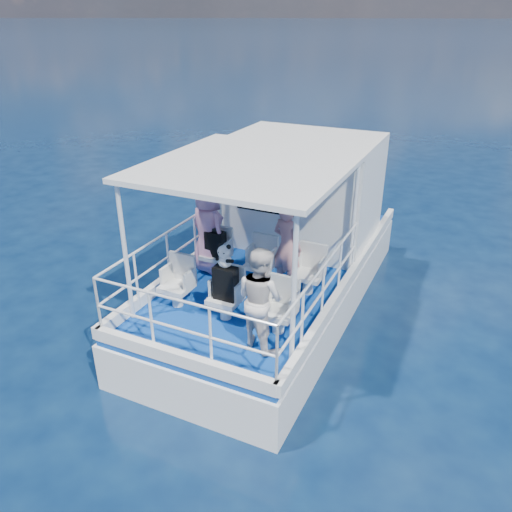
{
  "coord_description": "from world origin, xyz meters",
  "views": [
    {
      "loc": [
        3.28,
        -6.94,
        5.22
      ],
      "look_at": [
        0.2,
        -0.4,
        1.72
      ],
      "focal_mm": 35.0,
      "sensor_mm": 36.0,
      "label": 1
    }
  ],
  "objects_px": {
    "passenger_stbd_aft": "(260,298)",
    "backpack_center": "(226,283)",
    "panda": "(225,256)",
    "passenger_port_fwd": "(208,229)"
  },
  "relations": [
    {
      "from": "backpack_center",
      "to": "passenger_port_fwd",
      "type": "bearing_deg",
      "value": 128.83
    },
    {
      "from": "panda",
      "to": "passenger_port_fwd",
      "type": "bearing_deg",
      "value": 128.87
    },
    {
      "from": "passenger_port_fwd",
      "to": "panda",
      "type": "bearing_deg",
      "value": 150.57
    },
    {
      "from": "backpack_center",
      "to": "passenger_stbd_aft",
      "type": "bearing_deg",
      "value": -26.3
    },
    {
      "from": "passenger_stbd_aft",
      "to": "backpack_center",
      "type": "bearing_deg",
      "value": -3.26
    },
    {
      "from": "passenger_stbd_aft",
      "to": "backpack_center",
      "type": "relative_size",
      "value": 2.87
    },
    {
      "from": "passenger_port_fwd",
      "to": "panda",
      "type": "relative_size",
      "value": 4.44
    },
    {
      "from": "backpack_center",
      "to": "panda",
      "type": "xyz_separation_m",
      "value": [
        -0.01,
        0.01,
        0.46
      ]
    },
    {
      "from": "passenger_stbd_aft",
      "to": "panda",
      "type": "distance_m",
      "value": 0.92
    },
    {
      "from": "passenger_stbd_aft",
      "to": "panda",
      "type": "height_order",
      "value": "passenger_stbd_aft"
    }
  ]
}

